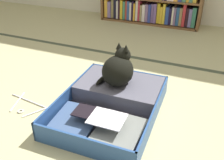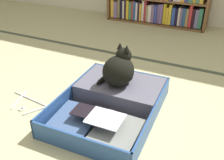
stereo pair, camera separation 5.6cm
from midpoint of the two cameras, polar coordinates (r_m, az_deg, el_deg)
ground_plane at (r=1.51m, az=-6.35°, el=-11.48°), size 10.00×10.00×0.00m
tatami_border at (r=2.37m, az=7.65°, el=4.80°), size 4.80×0.05×0.00m
open_suitcase at (r=1.67m, az=1.47°, el=-4.51°), size 0.62×0.80×0.12m
black_cat at (r=1.65m, az=2.65°, el=2.34°), size 0.26×0.27×0.28m
clothes_hanger at (r=1.80m, az=-17.19°, el=-5.10°), size 0.41×0.23×0.01m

